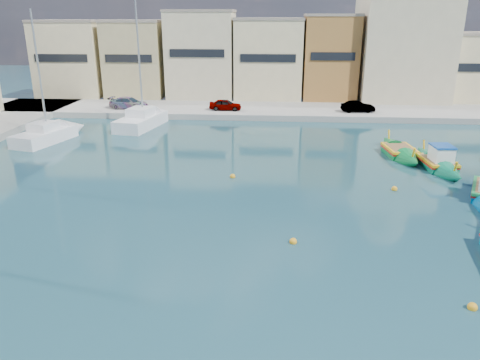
% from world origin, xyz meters
% --- Properties ---
extents(ground, '(160.00, 160.00, 0.00)m').
position_xyz_m(ground, '(0.00, 0.00, 0.00)').
color(ground, '#15383F').
rests_on(ground, ground).
extents(north_quay, '(80.00, 8.00, 0.60)m').
position_xyz_m(north_quay, '(0.00, 32.00, 0.30)').
color(north_quay, gray).
rests_on(north_quay, ground).
extents(north_townhouses, '(83.20, 7.87, 10.19)m').
position_xyz_m(north_townhouses, '(6.68, 39.36, 5.00)').
color(north_townhouses, beige).
rests_on(north_townhouses, ground).
extents(church_block, '(10.00, 10.00, 19.10)m').
position_xyz_m(church_block, '(10.00, 40.00, 8.41)').
color(church_block, beige).
rests_on(church_block, ground).
extents(parked_cars, '(28.26, 2.07, 1.23)m').
position_xyz_m(parked_cars, '(-11.60, 30.50, 1.19)').
color(parked_cars, '#4C1919').
rests_on(parked_cars, north_quay).
extents(luzzu_blue_cabin, '(2.45, 7.71, 2.69)m').
position_xyz_m(luzzu_blue_cabin, '(6.70, 13.52, 0.33)').
color(luzzu_blue_cabin, '#0A6D4B').
rests_on(luzzu_blue_cabin, ground).
extents(luzzu_green, '(2.66, 7.65, 2.36)m').
position_xyz_m(luzzu_green, '(4.80, 16.51, 0.25)').
color(luzzu_green, '#0B7735').
rests_on(luzzu_green, ground).
extents(yacht_north, '(4.38, 9.77, 12.61)m').
position_xyz_m(yacht_north, '(-17.12, 26.35, 0.50)').
color(yacht_north, white).
rests_on(yacht_north, ground).
extents(yacht_midnorth, '(4.42, 8.46, 11.50)m').
position_xyz_m(yacht_midnorth, '(-23.65, 19.94, 0.46)').
color(yacht_midnorth, white).
rests_on(yacht_midnorth, ground).
extents(mooring_buoys, '(18.93, 20.32, 0.36)m').
position_xyz_m(mooring_buoys, '(1.75, 6.32, 0.08)').
color(mooring_buoys, orange).
rests_on(mooring_buoys, ground).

